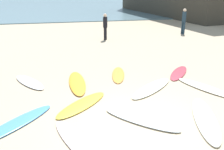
% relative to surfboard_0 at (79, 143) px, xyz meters
% --- Properties ---
extents(ground_plane, '(120.00, 120.00, 0.00)m').
position_rel_surfboard_0_xyz_m(ground_plane, '(1.61, 0.60, -0.03)').
color(ground_plane, tan).
extents(ocean_water, '(120.00, 40.00, 0.08)m').
position_rel_surfboard_0_xyz_m(ocean_water, '(1.61, 39.30, 0.01)').
color(ocean_water, slate).
rests_on(ocean_water, ground_plane).
extents(surfboard_0, '(1.40, 2.39, 0.06)m').
position_rel_surfboard_0_xyz_m(surfboard_0, '(0.00, 0.00, 0.00)').
color(surfboard_0, silver).
rests_on(surfboard_0, ground_plane).
extents(surfboard_1, '(0.94, 1.97, 0.06)m').
position_rel_surfboard_0_xyz_m(surfboard_1, '(1.94, 4.27, -0.00)').
color(surfboard_1, orange).
rests_on(surfboard_1, ground_plane).
extents(surfboard_2, '(2.18, 1.94, 0.08)m').
position_rel_surfboard_0_xyz_m(surfboard_2, '(2.77, 2.69, 0.01)').
color(surfboard_2, silver).
rests_on(surfboard_2, ground_plane).
extents(surfboard_3, '(1.92, 1.90, 0.07)m').
position_rel_surfboard_0_xyz_m(surfboard_3, '(0.25, 1.94, 0.00)').
color(surfboard_3, yellow).
rests_on(surfboard_3, ground_plane).
extents(surfboard_4, '(1.93, 1.91, 0.08)m').
position_rel_surfboard_0_xyz_m(surfboard_4, '(1.72, 0.71, 0.01)').
color(surfboard_4, silver).
rests_on(surfboard_4, ground_plane).
extents(surfboard_5, '(1.61, 1.84, 0.07)m').
position_rel_surfboard_0_xyz_m(surfboard_5, '(4.42, 3.94, 0.01)').
color(surfboard_5, '#E24758').
rests_on(surfboard_5, ground_plane).
extents(surfboard_6, '(1.45, 1.92, 0.08)m').
position_rel_surfboard_0_xyz_m(surfboard_6, '(-1.48, 4.15, 0.01)').
color(surfboard_6, white).
rests_on(surfboard_6, ground_plane).
extents(surfboard_7, '(2.05, 2.10, 0.07)m').
position_rel_surfboard_0_xyz_m(surfboard_7, '(-1.55, 1.21, 0.00)').
color(surfboard_7, '#4C93DB').
rests_on(surfboard_7, ground_plane).
extents(surfboard_8, '(1.46, 2.59, 0.08)m').
position_rel_surfboard_0_xyz_m(surfboard_8, '(3.44, 0.38, 0.01)').
color(surfboard_8, silver).
rests_on(surfboard_8, ground_plane).
extents(surfboard_9, '(0.60, 2.42, 0.08)m').
position_rel_surfboard_0_xyz_m(surfboard_9, '(0.25, 3.72, 0.01)').
color(surfboard_9, orange).
rests_on(surfboard_9, ground_plane).
extents(surfboard_10, '(1.46, 2.31, 0.08)m').
position_rel_surfboard_0_xyz_m(surfboard_10, '(4.63, 2.29, 0.01)').
color(surfboard_10, silver).
rests_on(surfboard_10, ground_plane).
extents(beachgoer_mid, '(0.38, 0.38, 1.69)m').
position_rel_surfboard_0_xyz_m(beachgoer_mid, '(2.69, 11.04, 0.91)').
color(beachgoer_mid, black).
rests_on(beachgoer_mid, ground_plane).
extents(beachgoer_far, '(0.33, 0.34, 1.82)m').
position_rel_surfboard_0_xyz_m(beachgoer_far, '(8.62, 11.81, 0.99)').
color(beachgoer_far, '#1E3342').
rests_on(beachgoer_far, ground_plane).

